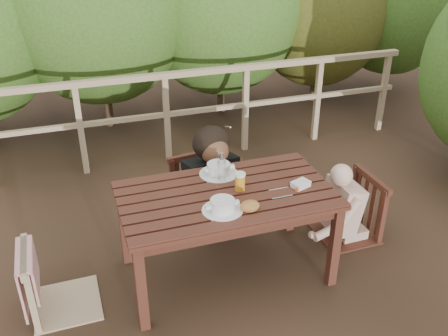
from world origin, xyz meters
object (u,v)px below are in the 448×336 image
object	(u,v)px
chair_right	(350,184)
soup_far	(219,170)
tumbler	(251,208)
butter_tub	(301,185)
woman	(202,144)
beer_glass	(240,182)
soup_near	(222,206)
diner_right	(354,176)
table	(226,234)
chair_left	(57,251)
chair_far	(203,166)
bottle	(222,169)
bread_roll	(250,206)

from	to	relation	value
chair_right	soup_far	distance (m)	1.14
tumbler	butter_tub	bearing A→B (deg)	21.55
woman	beer_glass	size ratio (longest dim) A/B	9.63
soup_far	soup_near	bearing A→B (deg)	-104.88
soup_near	butter_tub	world-z (taller)	soup_near
chair_right	diner_right	world-z (taller)	diner_right
diner_right	soup_near	world-z (taller)	diner_right
table	chair_left	xyz separation A→B (m)	(-1.20, 0.02, 0.13)
beer_glass	chair_right	bearing A→B (deg)	8.23
chair_far	tumbler	distance (m)	1.13
chair_far	soup_far	distance (m)	0.60
soup_far	bottle	distance (m)	0.15
soup_near	bread_roll	world-z (taller)	soup_near
chair_far	butter_tub	bearing A→B (deg)	-70.92
woman	chair_left	bearing A→B (deg)	24.81
soup_far	bread_roll	xyz separation A→B (m)	(0.05, -0.54, -0.01)
woman	beer_glass	world-z (taller)	woman
bottle	soup_far	bearing A→B (deg)	81.99
chair_left	woman	bearing A→B (deg)	-57.69
chair_left	butter_tub	bearing A→B (deg)	-94.44
butter_tub	beer_glass	bearing A→B (deg)	147.49
table	butter_tub	bearing A→B (deg)	-9.84
chair_left	tumbler	distance (m)	1.35
diner_right	soup_near	xyz separation A→B (m)	(-1.26, -0.37, 0.19)
chair_left	chair_far	size ratio (longest dim) A/B	0.95
tumbler	table	bearing A→B (deg)	107.12
chair_far	woman	bearing A→B (deg)	81.68
soup_near	woman	bearing A→B (deg)	81.19
table	beer_glass	distance (m)	0.44
chair_far	bottle	world-z (taller)	chair_far
butter_tub	chair_far	bearing A→B (deg)	98.08
chair_left	chair_far	bearing A→B (deg)	-58.33
soup_far	butter_tub	world-z (taller)	soup_far
chair_right	bread_roll	xyz separation A→B (m)	(-1.05, -0.42, 0.25)
diner_right	woman	bearing A→B (deg)	56.69
chair_far	soup_near	world-z (taller)	chair_far
chair_right	bottle	world-z (taller)	chair_right
tumbler	soup_near	bearing A→B (deg)	159.85
chair_left	soup_near	world-z (taller)	chair_left
table	diner_right	xyz separation A→B (m)	(1.17, 0.16, 0.22)
table	butter_tub	xyz separation A→B (m)	(0.54, -0.09, 0.38)
chair_right	bottle	distance (m)	1.17
soup_far	bread_roll	world-z (taller)	soup_far
table	chair_right	distance (m)	1.16
table	tumbler	world-z (taller)	tumbler
soup_near	bottle	xyz separation A→B (m)	(0.11, 0.36, 0.08)
chair_far	butter_tub	distance (m)	1.06
bottle	chair_left	bearing A→B (deg)	-173.61
chair_left	soup_far	distance (m)	1.30
woman	diner_right	size ratio (longest dim) A/B	1.26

